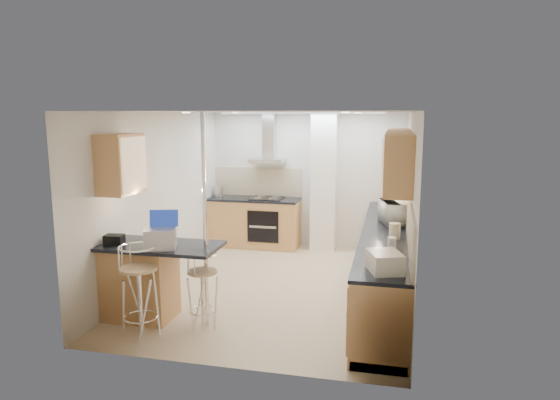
% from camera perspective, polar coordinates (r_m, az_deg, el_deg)
% --- Properties ---
extents(ground, '(4.80, 4.80, 0.00)m').
position_cam_1_polar(ground, '(7.35, -0.21, -9.84)').
color(ground, '#CCAE88').
rests_on(ground, ground).
extents(room_shell, '(3.64, 4.84, 2.51)m').
position_cam_1_polar(room_shell, '(7.28, 2.94, 2.47)').
color(room_shell, silver).
rests_on(room_shell, ground).
extents(right_counter, '(0.63, 4.40, 0.92)m').
position_cam_1_polar(right_counter, '(7.03, 11.86, -7.01)').
color(right_counter, tan).
rests_on(right_counter, ground).
extents(back_counter, '(1.70, 0.63, 0.92)m').
position_cam_1_polar(back_counter, '(9.41, -2.96, -2.53)').
color(back_counter, tan).
rests_on(back_counter, ground).
extents(peninsula, '(1.47, 0.72, 0.94)m').
position_cam_1_polar(peninsula, '(6.26, -13.53, -9.06)').
color(peninsula, tan).
rests_on(peninsula, ground).
extents(microwave, '(0.53, 0.67, 0.32)m').
position_cam_1_polar(microwave, '(7.31, 13.15, -1.41)').
color(microwave, silver).
rests_on(microwave, right_counter).
extents(laptop, '(0.41, 0.35, 0.24)m').
position_cam_1_polar(laptop, '(5.89, -13.53, -4.34)').
color(laptop, '#A3A4AB').
rests_on(laptop, peninsula).
extents(bag, '(0.23, 0.18, 0.12)m').
position_cam_1_polar(bag, '(6.25, -18.42, -4.33)').
color(bag, black).
rests_on(bag, peninsula).
extents(bar_stool_near, '(0.45, 0.45, 1.06)m').
position_cam_1_polar(bar_stool_near, '(5.82, -15.76, -10.05)').
color(bar_stool_near, tan).
rests_on(bar_stool_near, ground).
extents(bar_stool_end, '(0.52, 0.52, 0.90)m').
position_cam_1_polar(bar_stool_end, '(5.96, -8.82, -10.17)').
color(bar_stool_end, tan).
rests_on(bar_stool_end, ground).
extents(jar_a, '(0.15, 0.15, 0.19)m').
position_cam_1_polar(jar_a, '(7.75, 11.64, -1.21)').
color(jar_a, beige).
rests_on(jar_a, right_counter).
extents(jar_b, '(0.12, 0.12, 0.17)m').
position_cam_1_polar(jar_b, '(8.34, 12.07, -0.55)').
color(jar_b, beige).
rests_on(jar_b, right_counter).
extents(jar_c, '(0.18, 0.18, 0.20)m').
position_cam_1_polar(jar_c, '(6.42, 12.97, -3.49)').
color(jar_c, '#B4AD90').
rests_on(jar_c, right_counter).
extents(jar_d, '(0.12, 0.12, 0.14)m').
position_cam_1_polar(jar_d, '(5.95, 12.65, -4.86)').
color(jar_d, silver).
rests_on(jar_d, right_counter).
extents(bread_bin, '(0.40, 0.45, 0.20)m').
position_cam_1_polar(bread_bin, '(5.10, 11.91, -6.94)').
color(bread_bin, beige).
rests_on(bread_bin, right_counter).
extents(kettle, '(0.16, 0.16, 0.20)m').
position_cam_1_polar(kettle, '(9.55, -6.98, 1.02)').
color(kettle, silver).
rests_on(kettle, back_counter).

